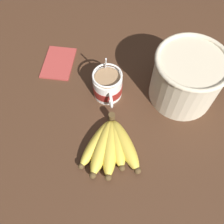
{
  "coord_description": "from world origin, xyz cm",
  "views": [
    {
      "loc": [
        38.31,
        -4.55,
        71.44
      ],
      "look_at": [
        2.66,
        1.58,
        7.57
      ],
      "focal_mm": 40.0,
      "sensor_mm": 36.0,
      "label": 1
    }
  ],
  "objects": [
    {
      "name": "table",
      "position": [
        0.0,
        0.0,
        1.66
      ],
      "size": [
        122.53,
        122.53,
        3.32
      ],
      "color": "#422819",
      "rests_on": "ground"
    },
    {
      "name": "coffee_mug",
      "position": [
        -6.85,
        1.81,
        7.55
      ],
      "size": [
        14.53,
        9.32,
        14.9
      ],
      "color": "white",
      "rests_on": "table"
    },
    {
      "name": "napkin",
      "position": [
        -22.39,
        -13.24,
        3.62
      ],
      "size": [
        16.78,
        13.93,
        0.6
      ],
      "color": "#A33833",
      "rests_on": "table"
    },
    {
      "name": "woven_basket",
      "position": [
        -2.65,
        24.97,
        12.1
      ],
      "size": [
        21.24,
        21.24,
        16.83
      ],
      "color": "beige",
      "rests_on": "table"
    },
    {
      "name": "banana_bunch",
      "position": [
        12.13,
        -0.45,
        5.41
      ],
      "size": [
        19.28,
        18.41,
        4.43
      ],
      "color": "#4C381E",
      "rests_on": "table"
    }
  ]
}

